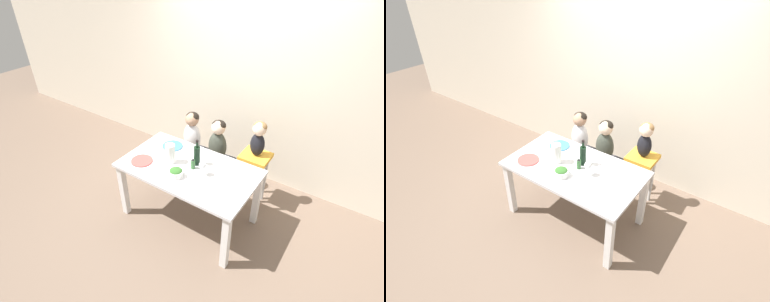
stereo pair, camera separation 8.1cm
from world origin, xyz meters
TOP-DOWN VIEW (x-y plane):
  - ground_plane at (0.00, 0.00)m, footprint 14.00×14.00m
  - wall_back at (0.00, 1.25)m, footprint 10.00×0.06m
  - dining_table at (0.00, 0.00)m, footprint 1.48×0.85m
  - chair_far_left at (-0.41, 0.67)m, footprint 0.39×0.37m
  - chair_far_center at (-0.02, 0.67)m, footprint 0.39×0.37m
  - chair_right_highchair at (0.49, 0.67)m, footprint 0.33×0.31m
  - person_child_left at (-0.41, 0.67)m, footprint 0.24×0.18m
  - person_child_center at (-0.02, 0.67)m, footprint 0.24×0.18m
  - person_baby_right at (0.49, 0.67)m, footprint 0.17×0.16m
  - wine_bottle at (0.04, 0.10)m, footprint 0.07×0.07m
  - paper_towel_roll at (-0.22, -0.03)m, footprint 0.11×0.11m
  - wine_glass_near at (0.19, -0.02)m, footprint 0.08×0.08m
  - salad_bowl_large at (-0.03, -0.19)m, footprint 0.16×0.16m
  - dinner_plate_front_left at (-0.50, -0.20)m, footprint 0.24×0.24m
  - dinner_plate_back_left at (-0.40, 0.24)m, footprint 0.24×0.24m
  - condiment_bottle_hot_sauce at (0.05, 0.01)m, footprint 0.05×0.05m

SIDE VIEW (x-z plane):
  - ground_plane at x=0.00m, z-range 0.00..0.00m
  - chair_far_left at x=-0.41m, z-range 0.15..0.59m
  - chair_far_center at x=-0.02m, z-range 0.15..0.59m
  - chair_right_highchair at x=0.49m, z-range 0.19..0.90m
  - dining_table at x=0.00m, z-range 0.27..1.01m
  - person_child_left at x=-0.41m, z-range 0.46..1.03m
  - person_child_center at x=-0.02m, z-range 0.46..1.03m
  - dinner_plate_front_left at x=-0.50m, z-range 0.74..0.76m
  - dinner_plate_back_left at x=-0.40m, z-range 0.74..0.76m
  - salad_bowl_large at x=-0.03m, z-range 0.74..0.84m
  - condiment_bottle_hot_sauce at x=0.05m, z-range 0.74..0.87m
  - paper_towel_roll at x=-0.22m, z-range 0.74..0.97m
  - wine_glass_near at x=0.19m, z-range 0.78..0.95m
  - wine_bottle at x=0.04m, z-range 0.71..1.02m
  - person_baby_right at x=0.49m, z-range 0.76..1.19m
  - wall_back at x=0.00m, z-range 0.00..2.70m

